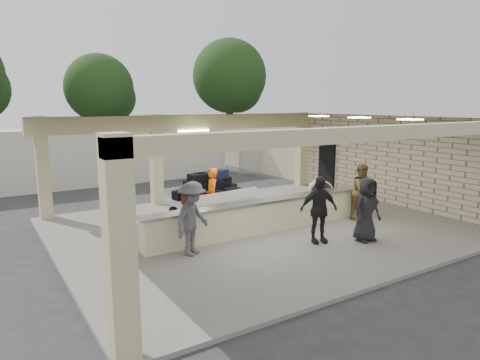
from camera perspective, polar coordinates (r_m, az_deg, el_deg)
ground at (r=13.67m, az=2.47°, el=-6.61°), size 120.00×120.00×0.00m
pavilion at (r=14.00m, az=1.67°, el=-0.52°), size 12.01×10.00×3.55m
baggage_counter at (r=13.12m, az=3.74°, el=-4.68°), size 8.20×0.58×0.98m
luggage_cart at (r=14.48m, az=-4.22°, el=-1.64°), size 2.91×2.02×1.59m
drum_fan at (r=16.26m, az=10.66°, el=-1.65°), size 0.98×0.71×1.05m
baggage_handler at (r=13.87m, az=-3.77°, el=-2.09°), size 0.54×0.74×1.81m
passenger_a at (r=14.91m, az=16.02°, el=-1.48°), size 0.93×0.46×1.87m
passenger_b at (r=12.08m, az=10.44°, el=-3.90°), size 1.17×0.71×1.89m
passenger_c at (r=10.99m, az=-6.39°, el=-5.12°), size 1.29×1.00×1.92m
passenger_d at (r=12.55m, az=16.53°, el=-3.78°), size 0.91×0.42×1.82m
car_white_a at (r=29.87m, az=2.18°, el=4.12°), size 5.98×3.80×1.58m
car_white_b at (r=32.61m, az=7.77°, el=4.46°), size 5.01×2.92×1.49m
car_dark at (r=30.07m, az=-2.78°, el=4.11°), size 4.79×3.80×1.54m
container_white at (r=22.64m, az=-17.73°, el=3.20°), size 12.79×2.71×2.76m
fence at (r=27.20m, az=10.73°, el=3.90°), size 12.06×0.06×2.03m
tree_mid at (r=38.18m, az=-17.84°, el=11.24°), size 6.00×5.60×8.00m
tree_right at (r=42.06m, az=-1.13°, el=13.28°), size 7.20×7.00×10.00m
adjacent_building at (r=26.91m, az=6.96°, el=5.11°), size 6.00×8.00×3.20m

